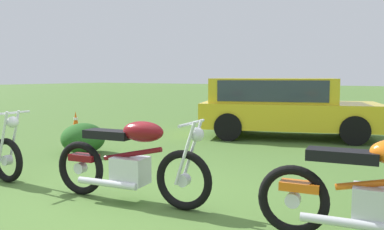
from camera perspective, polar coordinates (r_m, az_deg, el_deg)
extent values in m
plane|color=#476B2D|center=(4.92, -9.63, -12.17)|extent=(120.00, 120.00, 0.00)
torus|color=black|center=(6.24, -24.73, -5.83)|extent=(0.63, 0.12, 0.63)
cylinder|color=silver|center=(6.24, -24.73, -5.83)|extent=(0.14, 0.11, 0.14)
cylinder|color=silver|center=(6.19, -23.85, -2.75)|extent=(0.27, 0.05, 0.74)
cylinder|color=silver|center=(6.09, -25.22, -2.94)|extent=(0.27, 0.05, 0.74)
cylinder|color=silver|center=(6.07, -24.44, 0.23)|extent=(0.06, 0.64, 0.03)
sphere|color=silver|center=(6.03, -24.06, -0.93)|extent=(0.17, 0.17, 0.16)
torus|color=black|center=(4.52, -1.19, -9.20)|extent=(0.68, 0.18, 0.68)
torus|color=black|center=(5.29, -15.50, -7.24)|extent=(0.68, 0.18, 0.68)
cylinder|color=silver|center=(4.52, -1.19, -9.20)|extent=(0.15, 0.12, 0.14)
cylinder|color=silver|center=(5.29, -15.50, -7.24)|extent=(0.15, 0.12, 0.14)
cylinder|color=silver|center=(4.51, -0.01, -5.07)|extent=(0.27, 0.07, 0.72)
cylinder|color=silver|center=(4.35, -0.99, -5.47)|extent=(0.27, 0.07, 0.72)
cube|color=silver|center=(4.85, -8.73, -7.76)|extent=(0.44, 0.35, 0.32)
cylinder|color=maroon|center=(4.79, -8.46, -5.47)|extent=(0.79, 0.17, 0.22)
ellipsoid|color=maroon|center=(4.67, -6.96, -2.35)|extent=(0.55, 0.33, 0.24)
cube|color=black|center=(4.94, -11.72, -2.69)|extent=(0.63, 0.32, 0.10)
cube|color=maroon|center=(5.22, -15.03, -5.82)|extent=(0.38, 0.23, 0.08)
cylinder|color=silver|center=(4.36, -0.02, -1.17)|extent=(0.12, 0.64, 0.03)
sphere|color=silver|center=(4.35, 0.70, -2.78)|extent=(0.18, 0.18, 0.16)
cylinder|color=silver|center=(4.88, -11.94, -9.43)|extent=(0.80, 0.19, 0.08)
torus|color=black|center=(3.97, 14.11, -11.59)|extent=(0.67, 0.18, 0.67)
cylinder|color=silver|center=(3.97, 14.11, -11.59)|extent=(0.15, 0.12, 0.14)
cube|color=silver|center=(3.90, 24.74, -11.51)|extent=(0.44, 0.35, 0.32)
cylinder|color=orange|center=(3.85, 25.31, -8.68)|extent=(0.76, 0.17, 0.22)
cube|color=black|center=(3.81, 20.46, -5.39)|extent=(0.63, 0.32, 0.10)
cube|color=orange|center=(3.92, 15.03, -9.69)|extent=(0.38, 0.23, 0.08)
cylinder|color=silver|center=(3.80, 21.25, -14.08)|extent=(0.80, 0.19, 0.08)
cube|color=gold|center=(10.04, 13.59, 0.04)|extent=(4.51, 3.10, 0.60)
cube|color=gold|center=(10.01, 11.37, 3.40)|extent=(3.28, 2.51, 0.60)
cube|color=#2D3842|center=(10.00, 11.37, 3.51)|extent=(2.88, 2.41, 0.48)
cylinder|color=black|center=(11.02, 20.64, -0.89)|extent=(0.68, 0.42, 0.64)
cylinder|color=black|center=(9.33, 22.03, -2.05)|extent=(0.68, 0.42, 0.64)
cylinder|color=black|center=(10.99, 6.38, -0.58)|extent=(0.68, 0.42, 0.64)
cylinder|color=black|center=(9.30, 5.15, -1.69)|extent=(0.68, 0.42, 0.64)
cone|color=#EA590F|center=(12.05, -16.15, -0.62)|extent=(0.18, 0.18, 0.47)
cube|color=black|center=(12.07, -16.12, -1.67)|extent=(0.25, 0.25, 0.03)
cylinder|color=white|center=(12.05, -16.15, -0.51)|extent=(0.12, 0.12, 0.07)
ellipsoid|color=#23581E|center=(8.04, -15.17, -3.20)|extent=(0.84, 0.84, 0.59)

